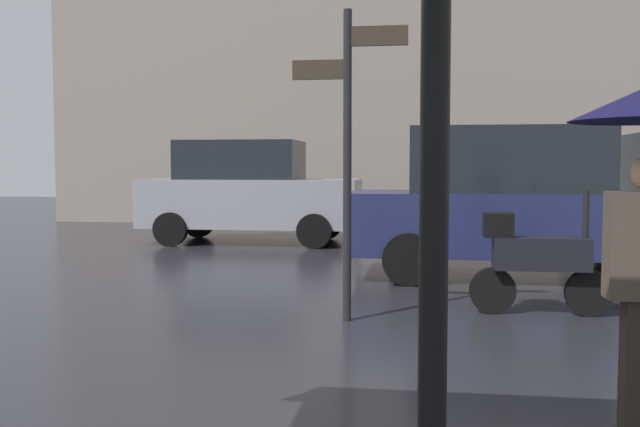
{
  "coord_description": "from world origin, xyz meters",
  "views": [
    {
      "loc": [
        0.27,
        -2.88,
        1.46
      ],
      "look_at": [
        -0.85,
        4.91,
        0.95
      ],
      "focal_mm": 40.22,
      "sensor_mm": 36.0,
      "label": 1
    }
  ],
  "objects_px": {
    "street_signpost": "(348,134)",
    "parked_car_right": "(249,192)",
    "parked_scooter": "(536,259)",
    "parked_car_left": "(516,203)"
  },
  "relations": [
    {
      "from": "parked_scooter",
      "to": "street_signpost",
      "type": "distance_m",
      "value": 2.25
    },
    {
      "from": "parked_car_left",
      "to": "street_signpost",
      "type": "xyz_separation_m",
      "value": [
        -1.92,
        -2.98,
        0.78
      ]
    },
    {
      "from": "parked_car_left",
      "to": "street_signpost",
      "type": "relative_size",
      "value": 1.54
    },
    {
      "from": "parked_scooter",
      "to": "parked_car_left",
      "type": "relative_size",
      "value": 0.31
    },
    {
      "from": "parked_car_right",
      "to": "street_signpost",
      "type": "xyz_separation_m",
      "value": [
        2.62,
        -6.77,
        0.79
      ]
    },
    {
      "from": "parked_scooter",
      "to": "parked_car_right",
      "type": "height_order",
      "value": "parked_car_right"
    },
    {
      "from": "street_signpost",
      "to": "parked_car_right",
      "type": "bearing_deg",
      "value": 111.17
    },
    {
      "from": "parked_scooter",
      "to": "parked_car_right",
      "type": "relative_size",
      "value": 0.33
    },
    {
      "from": "parked_scooter",
      "to": "parked_car_left",
      "type": "xyz_separation_m",
      "value": [
        0.11,
        2.44,
        0.44
      ]
    },
    {
      "from": "street_signpost",
      "to": "parked_scooter",
      "type": "bearing_deg",
      "value": 16.69
    }
  ]
}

